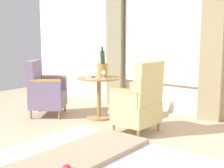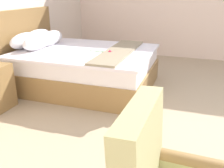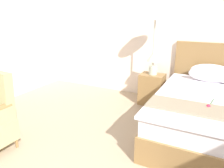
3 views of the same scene
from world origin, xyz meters
name	(u,v)px [view 3 (image 3 of 3)]	position (x,y,z in m)	size (l,w,h in m)	color
wall_headboard_side	(187,30)	(0.00, 3.32, 1.40)	(6.46, 0.12, 2.80)	silver
bed	(218,111)	(0.72, 2.18, 0.35)	(1.71, 2.27, 1.20)	olive
nightstand	(152,89)	(-0.46, 2.84, 0.30)	(0.47, 0.36, 0.60)	olive
bedside_lamp	(153,60)	(-0.46, 2.84, 0.87)	(0.23, 0.23, 0.44)	#AEB8A4
floor_lamp_brass	(155,23)	(-0.47, 2.81, 1.54)	(0.40, 0.40, 1.78)	#B4B4A4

